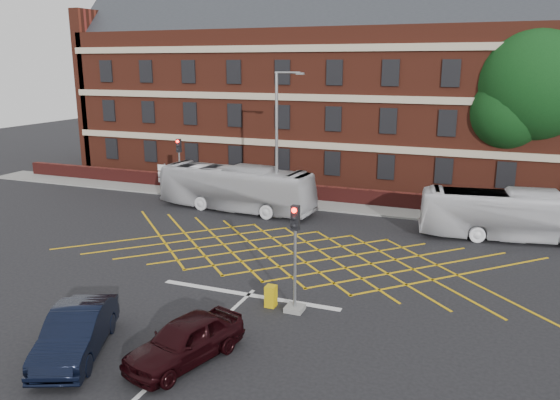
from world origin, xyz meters
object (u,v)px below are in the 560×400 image
(deciduous_tree, at_px, (533,93))
(direction_signs, at_px, (165,175))
(traffic_light_near, at_px, (295,269))
(car_navy, at_px, (76,332))
(street_lamp, at_px, (278,168))
(bus_right, at_px, (513,215))
(car_maroon, at_px, (185,340))
(bus_left, at_px, (236,188))
(traffic_light_far, at_px, (180,174))
(utility_cabinet, at_px, (271,296))

(deciduous_tree, height_order, direction_signs, deciduous_tree)
(traffic_light_near, height_order, direction_signs, traffic_light_near)
(car_navy, xyz_separation_m, street_lamp, (-0.06, 18.30, 2.30))
(bus_right, bearing_deg, car_navy, 134.86)
(direction_signs, bearing_deg, bus_right, -6.16)
(car_navy, xyz_separation_m, direction_signs, (-10.26, 21.14, 0.60))
(direction_signs, bearing_deg, car_maroon, -55.57)
(bus_left, xyz_separation_m, traffic_light_far, (-5.20, 1.56, 0.28))
(utility_cabinet, bearing_deg, direction_signs, 134.02)
(traffic_light_far, height_order, utility_cabinet, traffic_light_far)
(car_navy, height_order, traffic_light_near, traffic_light_near)
(bus_left, relative_size, traffic_light_near, 2.49)
(traffic_light_near, xyz_separation_m, traffic_light_far, (-13.96, 14.46, 0.00))
(street_lamp, xyz_separation_m, direction_signs, (-10.19, 2.84, -1.71))
(car_navy, xyz_separation_m, car_maroon, (3.59, 0.94, -0.05))
(car_maroon, xyz_separation_m, direction_signs, (-13.84, 20.20, 0.65))
(bus_left, bearing_deg, deciduous_tree, -58.21)
(bus_left, xyz_separation_m, car_navy, (3.12, -18.60, -0.70))
(bus_left, distance_m, direction_signs, 7.57)
(deciduous_tree, xyz_separation_m, street_lamp, (-14.55, -9.26, -4.43))
(traffic_light_near, height_order, traffic_light_far, same)
(traffic_light_near, bearing_deg, car_navy, -134.69)
(bus_left, xyz_separation_m, traffic_light_near, (8.76, -12.90, 0.28))
(car_navy, relative_size, utility_cabinet, 5.43)
(street_lamp, relative_size, direction_signs, 4.07)
(bus_right, distance_m, car_navy, 23.08)
(bus_left, relative_size, car_maroon, 2.48)
(bus_right, relative_size, direction_signs, 4.52)
(car_navy, bearing_deg, bus_left, 75.94)
(traffic_light_far, bearing_deg, bus_right, -4.19)
(traffic_light_far, distance_m, street_lamp, 8.57)
(bus_left, height_order, utility_cabinet, bus_left)
(street_lamp, bearing_deg, utility_cabinet, -69.55)
(street_lamp, bearing_deg, car_navy, -89.80)
(deciduous_tree, bearing_deg, traffic_light_near, -112.03)
(traffic_light_near, bearing_deg, deciduous_tree, 67.97)
(car_navy, distance_m, direction_signs, 23.50)
(traffic_light_near, distance_m, traffic_light_far, 20.10)
(street_lamp, height_order, utility_cabinet, street_lamp)
(traffic_light_near, distance_m, street_lamp, 13.89)
(deciduous_tree, height_order, traffic_light_near, deciduous_tree)
(car_navy, distance_m, deciduous_tree, 31.86)
(bus_left, xyz_separation_m, deciduous_tree, (17.61, 8.96, 6.03))
(car_maroon, height_order, traffic_light_near, traffic_light_near)
(street_lamp, bearing_deg, car_maroon, -78.12)
(bus_right, distance_m, direction_signs, 24.11)
(traffic_light_near, distance_m, direction_signs, 22.16)
(traffic_light_near, relative_size, direction_signs, 1.94)
(car_maroon, relative_size, direction_signs, 1.95)
(deciduous_tree, bearing_deg, direction_signs, -165.44)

